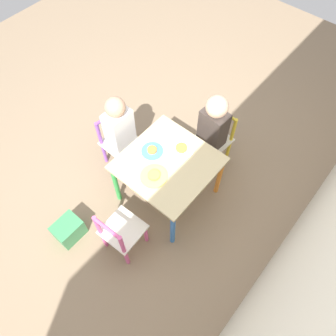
% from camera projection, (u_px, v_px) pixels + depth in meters
% --- Properties ---
extents(ground_plane, '(6.00, 6.00, 0.00)m').
position_uv_depth(ground_plane, '(168.00, 194.00, 2.66)').
color(ground_plane, '#8C755B').
extents(kids_table, '(0.62, 0.62, 0.47)m').
position_uv_depth(kids_table, '(168.00, 168.00, 2.31)').
color(kids_table, beige).
rests_on(kids_table, ground_plane).
extents(chair_yellow, '(0.28, 0.28, 0.50)m').
position_uv_depth(chair_yellow, '(214.00, 139.00, 2.65)').
color(chair_yellow, silver).
rests_on(chair_yellow, ground_plane).
extents(chair_purple, '(0.26, 0.26, 0.50)m').
position_uv_depth(chair_purple, '(119.00, 142.00, 2.64)').
color(chair_purple, silver).
rests_on(chair_purple, ground_plane).
extents(chair_pink, '(0.27, 0.27, 0.50)m').
position_uv_depth(chair_pink, '(121.00, 233.00, 2.23)').
color(chair_pink, silver).
rests_on(chair_pink, ground_plane).
extents(child_left, '(0.22, 0.21, 0.74)m').
position_uv_depth(child_left, '(212.00, 127.00, 2.46)').
color(child_left, '#38383D').
rests_on(child_left, ground_plane).
extents(child_front, '(0.20, 0.21, 0.75)m').
position_uv_depth(child_front, '(121.00, 130.00, 2.45)').
color(child_front, '#7A6B5B').
rests_on(child_front, ground_plane).
extents(plate_left, '(0.18, 0.18, 0.03)m').
position_uv_depth(plate_left, '(181.00, 149.00, 2.31)').
color(plate_left, white).
rests_on(plate_left, kids_table).
extents(plate_front, '(0.15, 0.15, 0.03)m').
position_uv_depth(plate_front, '(152.00, 151.00, 2.30)').
color(plate_front, '#4C9EE0').
rests_on(plate_front, kids_table).
extents(plate_right, '(0.19, 0.19, 0.03)m').
position_uv_depth(plate_right, '(154.00, 176.00, 2.19)').
color(plate_right, '#EADB66').
rests_on(plate_right, kids_table).
extents(storage_bin, '(0.20, 0.16, 0.17)m').
position_uv_depth(storage_bin, '(69.00, 230.00, 2.40)').
color(storage_bin, '#3D8E56').
rests_on(storage_bin, ground_plane).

